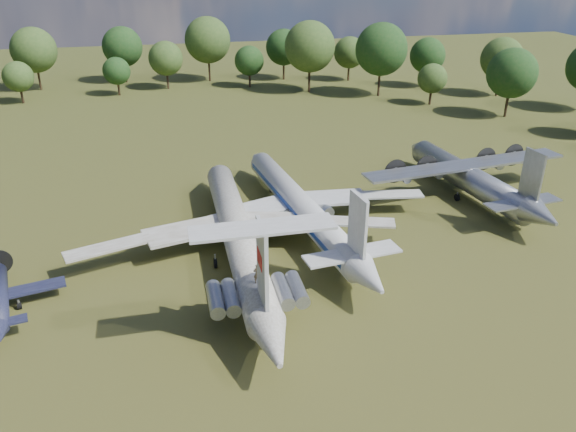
{
  "coord_description": "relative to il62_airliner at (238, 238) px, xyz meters",
  "views": [
    {
      "loc": [
        -2.06,
        -54.91,
        30.72
      ],
      "look_at": [
        9.08,
        -2.85,
        5.0
      ],
      "focal_mm": 35.0,
      "sensor_mm": 36.0,
      "label": 1
    }
  ],
  "objects": [
    {
      "name": "ground",
      "position": [
        -3.79,
        1.57,
        -2.27
      ],
      "size": [
        300.0,
        300.0,
        0.0
      ],
      "primitive_type": "plane",
      "color": "#263A13",
      "rests_on": "ground"
    },
    {
      "name": "il62_airliner",
      "position": [
        0.0,
        0.0,
        0.0
      ],
      "size": [
        36.1,
        46.67,
        4.54
      ],
      "primitive_type": null,
      "rotation": [
        0.0,
        0.0,
        0.01
      ],
      "color": "silver",
      "rests_on": "ground"
    },
    {
      "name": "tu104_jet",
      "position": [
        8.32,
        5.76,
        -0.13
      ],
      "size": [
        37.67,
        46.81,
        4.28
      ],
      "primitive_type": null,
      "rotation": [
        0.0,
        0.0,
        0.14
      ],
      "color": "#BDBDBD",
      "rests_on": "ground"
    },
    {
      "name": "an12_transport",
      "position": [
        32.44,
        9.88,
        -0.1
      ],
      "size": [
        33.59,
        36.59,
        4.34
      ],
      "primitive_type": null,
      "rotation": [
        0.0,
        0.0,
        0.13
      ],
      "color": "#A2A5AA",
      "rests_on": "ground"
    },
    {
      "name": "small_prop_west",
      "position": [
        -22.85,
        -5.48,
        -1.11
      ],
      "size": [
        15.0,
        18.13,
        2.33
      ],
      "primitive_type": null,
      "rotation": [
        0.0,
        0.0,
        0.23
      ],
      "color": "black",
      "rests_on": "ground"
    },
    {
      "name": "person_on_il62",
      "position": [
        0.14,
        -12.71,
        3.18
      ],
      "size": [
        0.7,
        0.5,
        1.82
      ],
      "primitive_type": "imported",
      "rotation": [
        0.0,
        0.0,
        3.24
      ],
      "color": "olive",
      "rests_on": "il62_airliner"
    }
  ]
}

